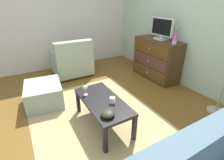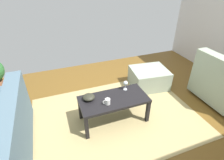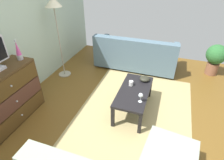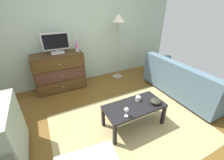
# 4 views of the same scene
# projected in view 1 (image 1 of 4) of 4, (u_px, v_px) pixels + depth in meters

# --- Properties ---
(ground_plane) EXTENTS (5.50, 4.51, 0.05)m
(ground_plane) POSITION_uv_depth(u_px,v_px,m) (104.00, 113.00, 2.84)
(ground_plane) COLOR brown
(wall_accent_rear) EXTENTS (5.50, 0.12, 2.65)m
(wall_accent_rear) POSITION_uv_depth(u_px,v_px,m) (197.00, 22.00, 3.14)
(wall_accent_rear) COLOR #A9BFAA
(wall_accent_rear) RESTS_ON ground_plane
(wall_plain_left) EXTENTS (0.12, 4.51, 2.65)m
(wall_plain_left) POSITION_uv_depth(u_px,v_px,m) (57.00, 16.00, 4.20)
(wall_plain_left) COLOR silver
(wall_plain_left) RESTS_ON ground_plane
(area_rug) EXTENTS (2.60, 1.90, 0.01)m
(area_rug) POSITION_uv_depth(u_px,v_px,m) (99.00, 122.00, 2.58)
(area_rug) COLOR tan
(area_rug) RESTS_ON ground_plane
(dresser) EXTENTS (1.14, 0.49, 0.91)m
(dresser) POSITION_uv_depth(u_px,v_px,m) (156.00, 59.00, 3.88)
(dresser) COLOR #473018
(dresser) RESTS_ON ground_plane
(tv) EXTENTS (0.58, 0.18, 0.46)m
(tv) POSITION_uv_depth(u_px,v_px,m) (162.00, 29.00, 3.56)
(tv) COLOR silver
(tv) RESTS_ON dresser
(lava_lamp) EXTENTS (0.09, 0.09, 0.33)m
(lava_lamp) POSITION_uv_depth(u_px,v_px,m) (175.00, 37.00, 3.23)
(lava_lamp) COLOR #B7B7BC
(lava_lamp) RESTS_ON dresser
(coffee_table) EXTENTS (1.02, 0.49, 0.43)m
(coffee_table) POSITION_uv_depth(u_px,v_px,m) (103.00, 103.00, 2.39)
(coffee_table) COLOR black
(coffee_table) RESTS_ON ground_plane
(wine_glass) EXTENTS (0.07, 0.07, 0.16)m
(wine_glass) POSITION_uv_depth(u_px,v_px,m) (85.00, 88.00, 2.45)
(wine_glass) COLOR silver
(wine_glass) RESTS_ON coffee_table
(mug) EXTENTS (0.11, 0.08, 0.08)m
(mug) POSITION_uv_depth(u_px,v_px,m) (113.00, 100.00, 2.29)
(mug) COLOR silver
(mug) RESTS_ON coffee_table
(bowl_decorative) EXTENTS (0.18, 0.18, 0.08)m
(bowl_decorative) POSITION_uv_depth(u_px,v_px,m) (108.00, 113.00, 2.03)
(bowl_decorative) COLOR #2C2C22
(bowl_decorative) RESTS_ON coffee_table
(armchair) EXTENTS (0.80, 0.86, 0.89)m
(armchair) POSITION_uv_depth(u_px,v_px,m) (72.00, 61.00, 4.04)
(armchair) COLOR #332319
(armchair) RESTS_ON ground_plane
(ottoman) EXTENTS (0.77, 0.68, 0.38)m
(ottoman) POSITION_uv_depth(u_px,v_px,m) (44.00, 94.00, 2.97)
(ottoman) COLOR #95A291
(ottoman) RESTS_ON ground_plane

